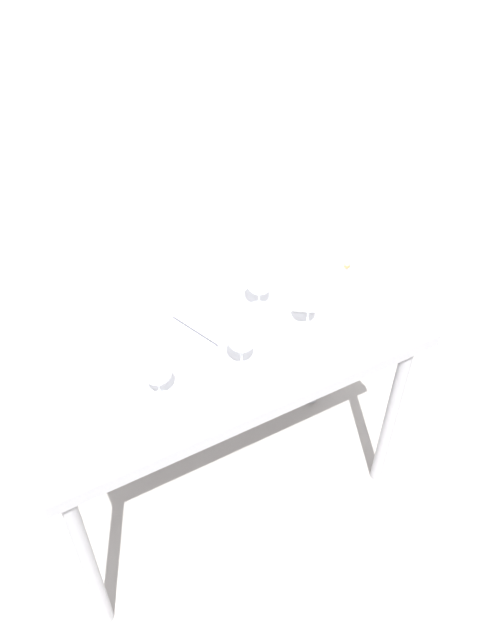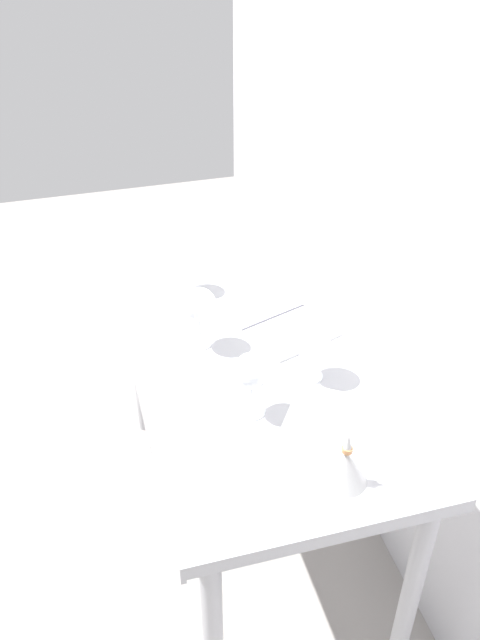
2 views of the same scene
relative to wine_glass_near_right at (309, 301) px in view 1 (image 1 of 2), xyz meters
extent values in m
plane|color=gray|center=(-0.31, 0.07, -1.03)|extent=(6.00, 6.00, 0.00)
cube|color=silver|center=(-0.31, 0.56, 0.27)|extent=(3.80, 0.04, 2.60)
cube|color=#A2A2A7|center=(-0.31, 0.07, -0.15)|extent=(1.40, 0.64, 0.04)
cube|color=#A2A2A7|center=(-0.31, -0.25, -0.15)|extent=(1.40, 0.01, 0.05)
cylinder|color=#A2A2A7|center=(-0.95, -0.19, -0.60)|extent=(0.05, 0.05, 0.86)
cylinder|color=#A2A2A7|center=(0.33, -0.19, -0.60)|extent=(0.05, 0.05, 0.86)
cylinder|color=#A2A2A7|center=(-0.95, 0.33, -0.60)|extent=(0.05, 0.05, 0.86)
cylinder|color=#A2A2A7|center=(0.33, 0.33, -0.60)|extent=(0.05, 0.05, 0.86)
cylinder|color=white|center=(0.00, 0.00, -0.12)|extent=(0.07, 0.07, 0.00)
cylinder|color=white|center=(0.00, 0.00, -0.08)|extent=(0.01, 0.01, 0.09)
sphere|color=white|center=(0.00, 0.00, 0.01)|extent=(0.09, 0.09, 0.09)
cylinder|color=maroon|center=(0.00, 0.00, -0.01)|extent=(0.06, 0.06, 0.02)
cylinder|color=white|center=(-0.09, 0.18, -0.12)|extent=(0.07, 0.07, 0.00)
cylinder|color=white|center=(-0.09, 0.18, -0.09)|extent=(0.01, 0.01, 0.07)
sphere|color=white|center=(-0.09, 0.18, -0.01)|extent=(0.10, 0.10, 0.10)
cylinder|color=maroon|center=(-0.09, 0.18, -0.02)|extent=(0.07, 0.07, 0.03)
cylinder|color=white|center=(-0.30, -0.06, -0.12)|extent=(0.06, 0.06, 0.00)
cylinder|color=white|center=(-0.30, -0.06, -0.08)|extent=(0.01, 0.01, 0.09)
sphere|color=white|center=(-0.30, -0.06, 0.01)|extent=(0.09, 0.09, 0.09)
cylinder|color=maroon|center=(-0.30, -0.06, -0.01)|extent=(0.07, 0.07, 0.03)
cylinder|color=white|center=(-0.58, -0.05, -0.12)|extent=(0.06, 0.06, 0.00)
cylinder|color=white|center=(-0.58, -0.05, -0.08)|extent=(0.01, 0.01, 0.08)
sphere|color=white|center=(-0.58, -0.05, 0.00)|extent=(0.09, 0.09, 0.09)
cylinder|color=maroon|center=(-0.58, -0.05, -0.02)|extent=(0.06, 0.06, 0.03)
cube|color=white|center=(-0.44, 0.14, -0.12)|extent=(0.23, 0.27, 0.01)
cube|color=white|center=(-0.28, 0.20, -0.12)|extent=(0.23, 0.27, 0.01)
cube|color=#3F3F47|center=(-0.36, 0.17, -0.12)|extent=(0.08, 0.21, 0.01)
cube|color=white|center=(0.07, 0.19, -0.12)|extent=(0.28, 0.29, 0.00)
cube|color=white|center=(-0.68, 0.17, -0.12)|extent=(0.19, 0.24, 0.00)
cone|color=#B2B2B2|center=(0.27, 0.14, -0.08)|extent=(0.11, 0.11, 0.09)
cylinder|color=#C17F4C|center=(0.27, 0.14, -0.03)|extent=(0.02, 0.02, 0.01)
cone|color=#B2B2B2|center=(0.27, 0.14, 0.00)|extent=(0.02, 0.02, 0.04)
camera|label=1|loc=(-0.96, -1.24, 1.26)|focal=32.73mm
camera|label=2|loc=(1.21, -0.36, 1.06)|focal=38.95mm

